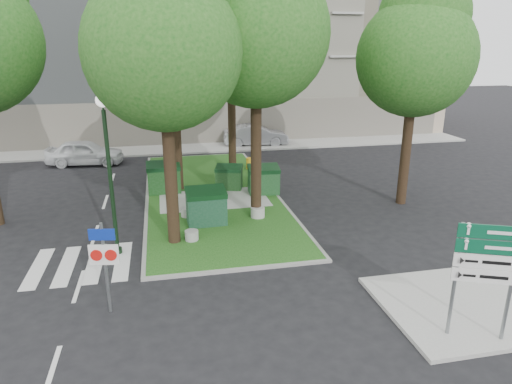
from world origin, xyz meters
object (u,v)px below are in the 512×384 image
object	(u,v)px
bollard_right	(258,212)
traffic_sign_pole	(104,256)
tree_median_near_left	(165,35)
dumpster_d	(264,180)
dumpster_c	(229,177)
tree_street_right	(418,46)
bollard_left	(192,235)
litter_bin	(249,163)
car_white	(85,152)
car_silver	(256,135)
directional_sign	(486,264)
street_lamp	(108,157)
tree_median_far	(232,19)
tree_median_near_right	(258,18)
tree_median_mid	(174,46)
dumpster_b	(206,206)
dumpster_a	(164,178)
bollard_mid	(187,212)

from	to	relation	value
bollard_right	traffic_sign_pole	xyz separation A→B (m)	(-5.45, -5.94, 1.36)
tree_median_near_left	dumpster_d	distance (m)	9.28
dumpster_c	traffic_sign_pole	xyz separation A→B (m)	(-4.88, -10.11, 0.98)
tree_street_right	bollard_left	distance (m)	12.26
litter_bin	car_white	bearing A→B (deg)	160.10
tree_median_near_left	dumpster_c	size ratio (longest dim) A/B	6.93
dumpster_d	car_silver	world-z (taller)	car_silver
litter_bin	directional_sign	xyz separation A→B (m)	(2.38, -16.90, 1.66)
dumpster_d	street_lamp	distance (m)	8.82
directional_sign	tree_median_far	bearing A→B (deg)	123.56
tree_median_near_right	tree_median_mid	size ratio (longest dim) A/B	1.15
dumpster_d	bollard_left	distance (m)	6.31
dumpster_c	car_silver	xyz separation A→B (m)	(3.54, 10.29, 0.06)
dumpster_d	directional_sign	size ratio (longest dim) A/B	0.52
tree_street_right	bollard_right	bearing A→B (deg)	-173.86
dumpster_b	tree_median_near_left	bearing A→B (deg)	-132.16
litter_bin	bollard_right	bearing A→B (deg)	-98.60
litter_bin	car_silver	world-z (taller)	car_silver
dumpster_a	dumpster_d	bearing A→B (deg)	-15.52
litter_bin	tree_median_near_right	bearing A→B (deg)	-98.45
bollard_left	bollard_mid	xyz separation A→B (m)	(0.00, 2.51, 0.01)
dumpster_a	litter_bin	bearing A→B (deg)	33.03
bollard_left	directional_sign	bearing A→B (deg)	-48.75
tree_street_right	dumpster_d	distance (m)	9.01
bollard_right	directional_sign	xyz separation A→B (m)	(3.55, -9.16, 1.77)
tree_median_near_left	tree_median_mid	xyz separation A→B (m)	(0.50, 6.50, -0.34)
bollard_right	car_white	world-z (taller)	car_white
dumpster_c	dumpster_d	size ratio (longest dim) A/B	0.98
dumpster_c	bollard_left	size ratio (longest dim) A/B	3.01
dumpster_a	traffic_sign_pole	xyz separation A→B (m)	(-1.68, -10.27, 0.85)
bollard_right	litter_bin	size ratio (longest dim) A/B	0.90
tree_median_mid	tree_median_far	size ratio (longest dim) A/B	0.84
litter_bin	car_silver	distance (m)	6.96
dumpster_d	dumpster_c	bearing A→B (deg)	150.03
dumpster_b	street_lamp	xyz separation A→B (m)	(-3.36, -1.92, 2.67)
litter_bin	tree_median_mid	bearing A→B (deg)	-144.03
tree_median_near_right	dumpster_a	xyz separation A→B (m)	(-3.83, 4.06, -7.15)
tree_median_far	traffic_sign_pole	bearing A→B (deg)	-112.62
dumpster_d	directional_sign	bearing A→B (deg)	-74.76
directional_sign	tree_median_near_right	bearing A→B (deg)	132.89
bollard_left	dumpster_a	bearing A→B (deg)	98.09
tree_street_right	car_white	size ratio (longest dim) A/B	2.23
bollard_left	bollard_right	bearing A→B (deg)	31.96
dumpster_c	bollard_left	world-z (taller)	dumpster_c
tree_median_near_left	car_silver	size ratio (longest dim) A/B	2.27
directional_sign	tree_median_mid	bearing A→B (deg)	137.56
tree_median_mid	tree_median_far	bearing A→B (deg)	43.15
bollard_right	litter_bin	xyz separation A→B (m)	(1.17, 7.74, 0.11)
dumpster_a	bollard_left	bearing A→B (deg)	-83.56
street_lamp	car_silver	world-z (taller)	street_lamp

